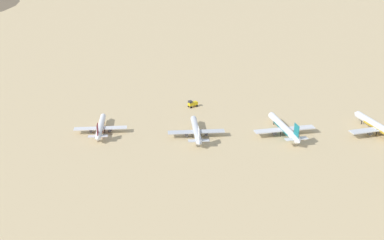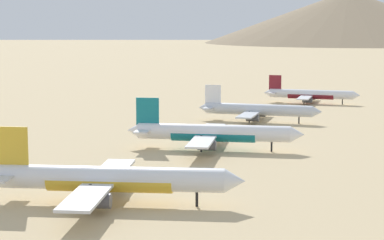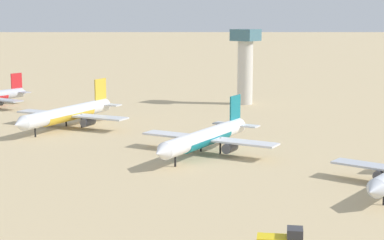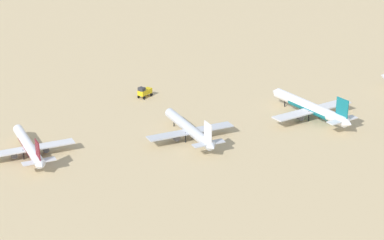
% 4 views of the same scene
% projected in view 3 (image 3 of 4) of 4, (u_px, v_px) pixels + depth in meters
% --- Properties ---
extents(ground_plane, '(1800.00, 1800.00, 0.00)m').
position_uv_depth(ground_plane, '(205.00, 153.00, 129.42)').
color(ground_plane, tan).
extents(parked_jet_1, '(38.13, 31.19, 11.03)m').
position_uv_depth(parked_jet_1, '(69.00, 114.00, 156.39)').
color(parked_jet_1, silver).
rests_on(parked_jet_1, ground).
extents(parked_jet_2, '(36.36, 29.63, 10.48)m').
position_uv_depth(parked_jet_2, '(206.00, 137.00, 127.23)').
color(parked_jet_2, white).
rests_on(parked_jet_2, ground).
extents(control_tower, '(7.20, 7.20, 23.35)m').
position_uv_depth(control_tower, '(245.00, 62.00, 197.09)').
color(control_tower, beige).
rests_on(control_tower, ground).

